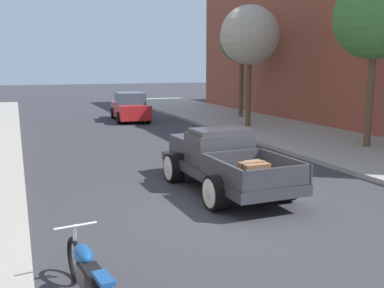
# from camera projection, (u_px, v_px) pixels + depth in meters

# --- Properties ---
(ground_plane) EXTENTS (140.00, 140.00, 0.00)m
(ground_plane) POSITION_uv_depth(u_px,v_px,m) (240.00, 209.00, 10.21)
(ground_plane) COLOR #333338
(hotrod_truck_gunmetal) EXTENTS (2.28, 4.98, 1.58)m
(hotrod_truck_gunmetal) POSITION_uv_depth(u_px,v_px,m) (221.00, 160.00, 11.78)
(hotrod_truck_gunmetal) COLOR #333338
(hotrod_truck_gunmetal) RESTS_ON ground
(motorcycle_parked) EXTENTS (0.62, 2.11, 0.93)m
(motorcycle_parked) POSITION_uv_depth(u_px,v_px,m) (88.00, 271.00, 6.12)
(motorcycle_parked) COLOR black
(motorcycle_parked) RESTS_ON ground
(car_background_red) EXTENTS (2.10, 4.41, 1.65)m
(car_background_red) POSITION_uv_depth(u_px,v_px,m) (130.00, 107.00, 26.29)
(car_background_red) COLOR #AD1E1E
(car_background_red) RESTS_ON ground
(street_tree_nearest) EXTENTS (3.02, 3.02, 6.28)m
(street_tree_nearest) POSITION_uv_depth(u_px,v_px,m) (375.00, 18.00, 16.36)
(street_tree_nearest) COLOR brown
(street_tree_nearest) RESTS_ON sidewalk_right
(street_tree_second) EXTENTS (2.93, 2.93, 5.99)m
(street_tree_second) POSITION_uv_depth(u_px,v_px,m) (250.00, 36.00, 22.30)
(street_tree_second) COLOR brown
(street_tree_second) RESTS_ON sidewalk_right
(street_tree_third) EXTENTS (2.73, 2.73, 5.93)m
(street_tree_third) POSITION_uv_depth(u_px,v_px,m) (242.00, 40.00, 26.45)
(street_tree_third) COLOR brown
(street_tree_third) RESTS_ON sidewalk_right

